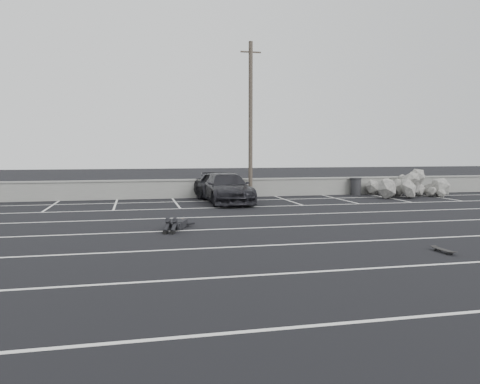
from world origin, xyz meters
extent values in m
plane|color=black|center=(0.00, 0.00, 0.00)|extent=(120.00, 120.00, 0.00)
cube|color=gray|center=(0.00, 14.00, 0.50)|extent=(50.00, 0.35, 1.00)
cube|color=gray|center=(0.00, 14.00, 1.02)|extent=(50.00, 0.45, 0.08)
cube|color=silver|center=(0.00, -6.00, 0.00)|extent=(36.00, 0.10, 0.01)
cube|color=silver|center=(0.00, -3.00, 0.00)|extent=(36.00, 0.10, 0.01)
cube|color=silver|center=(0.00, 0.00, 0.00)|extent=(36.00, 0.10, 0.01)
cube|color=silver|center=(0.00, 3.00, 0.00)|extent=(36.00, 0.10, 0.01)
cube|color=silver|center=(0.00, 6.00, 0.00)|extent=(36.00, 0.10, 0.01)
cube|color=silver|center=(0.00, 9.00, 0.00)|extent=(36.00, 0.10, 0.01)
cube|color=silver|center=(0.00, 12.00, 0.00)|extent=(36.00, 0.10, 0.01)
cube|color=silver|center=(-8.00, 11.50, 0.00)|extent=(0.10, 5.00, 0.01)
cube|color=silver|center=(-5.00, 11.50, 0.00)|extent=(0.10, 5.00, 0.01)
cube|color=silver|center=(-2.00, 11.50, 0.00)|extent=(0.10, 5.00, 0.01)
cube|color=silver|center=(1.00, 11.50, 0.00)|extent=(0.10, 5.00, 0.01)
cube|color=silver|center=(4.00, 11.50, 0.00)|extent=(0.10, 5.00, 0.01)
cube|color=silver|center=(7.00, 11.50, 0.00)|extent=(0.10, 5.00, 0.01)
cube|color=silver|center=(10.00, 11.50, 0.00)|extent=(0.10, 5.00, 0.01)
cube|color=silver|center=(13.00, 11.50, 0.00)|extent=(0.10, 5.00, 0.01)
imported|color=black|center=(0.59, 12.00, 0.78)|extent=(3.06, 4.94, 1.57)
imported|color=black|center=(0.56, 10.99, 0.76)|extent=(2.22, 5.26, 1.52)
cylinder|color=#4C4238|center=(2.37, 13.20, 4.35)|extent=(0.23, 0.23, 8.70)
cube|color=#4C4238|center=(2.37, 13.20, 8.12)|extent=(1.16, 0.08, 0.08)
cylinder|color=#262629|center=(9.00, 13.47, 0.50)|extent=(0.67, 0.67, 1.00)
cylinder|color=#262629|center=(9.00, 13.47, 1.02)|extent=(0.74, 0.74, 0.06)
cube|color=black|center=(3.84, -1.89, 0.07)|extent=(0.21, 0.69, 0.02)
cube|color=#262629|center=(3.83, -1.66, 0.04)|extent=(0.14, 0.05, 0.04)
cube|color=#262629|center=(3.85, -2.12, 0.04)|extent=(0.14, 0.05, 0.04)
cylinder|color=black|center=(3.74, -1.66, 0.02)|extent=(0.03, 0.05, 0.05)
cylinder|color=black|center=(3.91, -1.66, 0.02)|extent=(0.03, 0.05, 0.05)
cylinder|color=black|center=(3.76, -2.12, 0.02)|extent=(0.03, 0.05, 0.05)
cylinder|color=black|center=(3.93, -2.11, 0.02)|extent=(0.03, 0.05, 0.05)
camera|label=1|loc=(-4.00, -12.48, 2.65)|focal=35.00mm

